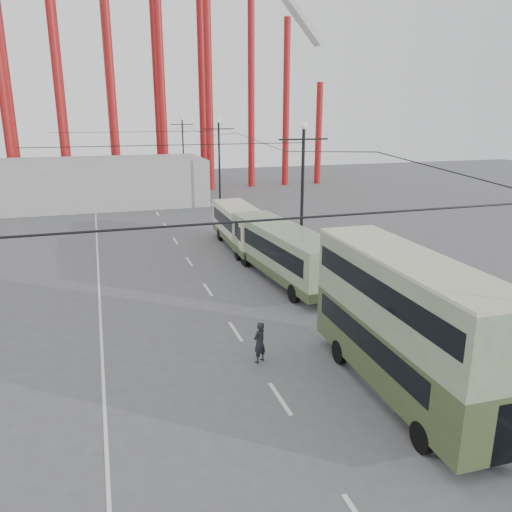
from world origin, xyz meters
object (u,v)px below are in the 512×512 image
object	(u,v)px
double_decker_bus	(404,319)
pedestrian	(259,342)
single_decker_green	(284,251)
single_decker_cream	(242,226)

from	to	relation	value
double_decker_bus	pedestrian	size ratio (longest dim) A/B	5.58
single_decker_green	pedestrian	xyz separation A→B (m)	(-4.68, -9.65, -0.94)
double_decker_bus	single_decker_green	xyz separation A→B (m)	(0.60, 13.44, -1.09)
double_decker_bus	single_decker_green	size ratio (longest dim) A/B	0.84
pedestrian	double_decker_bus	bearing A→B (deg)	105.74
single_decker_green	pedestrian	distance (m)	10.77
single_decker_cream	pedestrian	world-z (taller)	single_decker_cream
double_decker_bus	pedestrian	world-z (taller)	double_decker_bus
double_decker_bus	single_decker_cream	xyz separation A→B (m)	(0.22, 21.30, -1.21)
single_decker_green	single_decker_cream	xyz separation A→B (m)	(-0.37, 7.86, -0.12)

